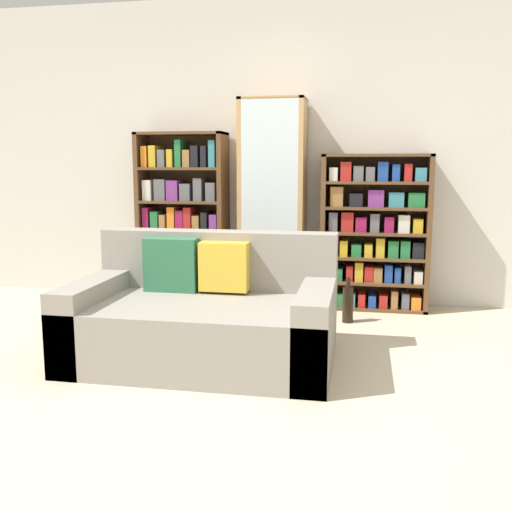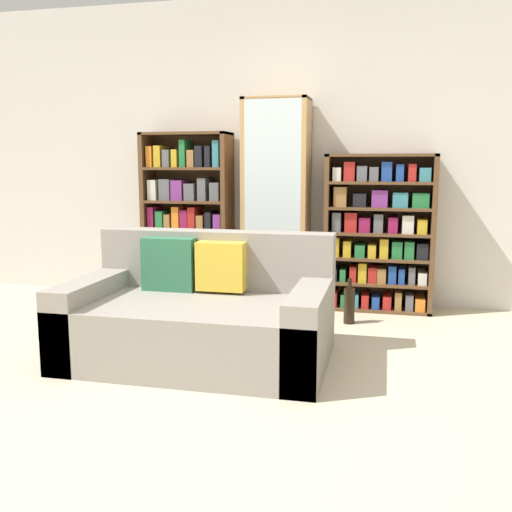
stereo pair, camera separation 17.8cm
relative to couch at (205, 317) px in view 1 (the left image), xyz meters
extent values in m
plane|color=beige|center=(0.20, -0.63, -0.27)|extent=(16.00, 16.00, 0.00)
cube|color=beige|center=(0.20, 1.75, 1.08)|extent=(6.87, 0.06, 2.70)
cube|color=gray|center=(0.00, -0.06, -0.07)|extent=(1.63, 0.99, 0.39)
cube|color=gray|center=(0.00, 0.34, 0.32)|extent=(1.63, 0.20, 0.40)
cube|color=gray|center=(-0.71, -0.06, -0.01)|extent=(0.20, 0.99, 0.51)
cube|color=gray|center=(0.72, -0.06, -0.01)|extent=(0.20, 0.99, 0.51)
cube|color=#2D6B47|center=(-0.28, 0.18, 0.30)|extent=(0.36, 0.12, 0.36)
cube|color=gold|center=(0.08, 0.18, 0.30)|extent=(0.32, 0.12, 0.32)
cube|color=brown|center=(-1.01, 1.54, 0.49)|extent=(0.04, 0.32, 1.53)
cube|color=brown|center=(-0.25, 1.54, 0.49)|extent=(0.04, 0.32, 1.53)
cube|color=brown|center=(-0.63, 1.54, 1.24)|extent=(0.80, 0.32, 0.02)
cube|color=brown|center=(-0.63, 1.54, -0.26)|extent=(0.80, 0.32, 0.02)
cube|color=brown|center=(-0.63, 1.69, 0.49)|extent=(0.80, 0.01, 1.53)
cube|color=brown|center=(-0.63, 1.54, 0.05)|extent=(0.72, 0.32, 0.02)
cube|color=brown|center=(-0.63, 1.54, 0.34)|extent=(0.72, 0.32, 0.02)
cube|color=brown|center=(-0.63, 1.54, 0.64)|extent=(0.72, 0.32, 0.02)
cube|color=brown|center=(-0.63, 1.54, 0.93)|extent=(0.72, 0.32, 0.02)
cube|color=black|center=(-0.94, 1.53, -0.14)|extent=(0.06, 0.24, 0.21)
cube|color=#8E1947|center=(-0.83, 1.53, -0.14)|extent=(0.07, 0.24, 0.22)
cube|color=black|center=(-0.74, 1.53, -0.17)|extent=(0.07, 0.24, 0.15)
cube|color=#5B5B60|center=(-0.63, 1.53, -0.13)|extent=(0.07, 0.24, 0.24)
cube|color=teal|center=(-0.53, 1.53, -0.13)|extent=(0.08, 0.24, 0.24)
cube|color=orange|center=(-0.43, 1.53, -0.16)|extent=(0.08, 0.24, 0.18)
cube|color=#8E1947|center=(-0.33, 1.53, -0.17)|extent=(0.07, 0.24, 0.16)
cube|color=teal|center=(-0.94, 1.53, 0.15)|extent=(0.07, 0.24, 0.19)
cube|color=#5B5B60|center=(-0.85, 1.53, 0.18)|extent=(0.06, 0.24, 0.23)
cube|color=#AD231E|center=(-0.77, 1.53, 0.14)|extent=(0.07, 0.24, 0.17)
cube|color=#5B5B60|center=(-0.68, 1.53, 0.15)|extent=(0.07, 0.24, 0.18)
cube|color=beige|center=(-0.59, 1.53, 0.17)|extent=(0.06, 0.24, 0.22)
cube|color=teal|center=(-0.50, 1.53, 0.17)|extent=(0.06, 0.24, 0.21)
cube|color=orange|center=(-0.41, 1.53, 0.15)|extent=(0.08, 0.24, 0.19)
cube|color=teal|center=(-0.33, 1.53, 0.14)|extent=(0.08, 0.24, 0.16)
cube|color=#8E1947|center=(-0.95, 1.53, 0.47)|extent=(0.06, 0.24, 0.23)
cube|color=#237038|center=(-0.87, 1.53, 0.45)|extent=(0.07, 0.24, 0.20)
cube|color=olive|center=(-0.79, 1.53, 0.44)|extent=(0.05, 0.24, 0.17)
cube|color=orange|center=(-0.71, 1.53, 0.47)|extent=(0.07, 0.24, 0.24)
cube|color=#8E1947|center=(-0.63, 1.53, 0.46)|extent=(0.07, 0.24, 0.21)
cube|color=#AD231E|center=(-0.56, 1.53, 0.47)|extent=(0.07, 0.24, 0.24)
cube|color=olive|center=(-0.48, 1.53, 0.44)|extent=(0.06, 0.24, 0.17)
cube|color=black|center=(-0.40, 1.53, 0.45)|extent=(0.06, 0.24, 0.20)
cube|color=#7A3384|center=(-0.32, 1.53, 0.44)|extent=(0.07, 0.24, 0.18)
cube|color=beige|center=(-0.93, 1.53, 0.74)|extent=(0.08, 0.24, 0.18)
cube|color=#5B5B60|center=(-0.81, 1.53, 0.75)|extent=(0.10, 0.24, 0.19)
cube|color=#7A3384|center=(-0.69, 1.53, 0.74)|extent=(0.10, 0.24, 0.18)
cube|color=#5B5B60|center=(-0.57, 1.53, 0.73)|extent=(0.09, 0.24, 0.15)
cube|color=#5B5B60|center=(-0.46, 1.53, 0.75)|extent=(0.08, 0.24, 0.20)
cube|color=#5B5B60|center=(-0.34, 1.53, 0.73)|extent=(0.08, 0.24, 0.16)
cube|color=orange|center=(-0.95, 1.53, 1.04)|extent=(0.05, 0.24, 0.19)
cube|color=gold|center=(-0.87, 1.53, 1.04)|extent=(0.06, 0.24, 0.19)
cube|color=#5B5B60|center=(-0.79, 1.53, 1.02)|extent=(0.06, 0.24, 0.15)
cube|color=gold|center=(-0.71, 1.53, 1.02)|extent=(0.05, 0.24, 0.16)
cube|color=#237038|center=(-0.63, 1.53, 1.07)|extent=(0.05, 0.24, 0.24)
cube|color=olive|center=(-0.56, 1.53, 1.02)|extent=(0.06, 0.24, 0.15)
cube|color=black|center=(-0.48, 1.53, 1.04)|extent=(0.07, 0.24, 0.19)
cube|color=black|center=(-0.40, 1.53, 1.04)|extent=(0.05, 0.24, 0.18)
cube|color=teal|center=(-0.32, 1.53, 1.06)|extent=(0.06, 0.24, 0.23)
cube|color=tan|center=(-0.07, 1.52, 0.63)|extent=(0.04, 0.36, 1.80)
cube|color=tan|center=(0.46, 1.52, 0.63)|extent=(0.04, 0.36, 1.80)
cube|color=tan|center=(0.20, 1.52, 1.52)|extent=(0.56, 0.36, 0.02)
cube|color=tan|center=(0.20, 1.52, -0.26)|extent=(0.56, 0.36, 0.02)
cube|color=tan|center=(0.20, 1.69, 0.63)|extent=(0.56, 0.01, 1.80)
cube|color=silver|center=(0.20, 1.34, 0.63)|extent=(0.48, 0.01, 1.78)
cube|color=tan|center=(0.20, 1.52, 0.04)|extent=(0.48, 0.32, 0.02)
cube|color=tan|center=(0.20, 1.52, 0.34)|extent=(0.48, 0.32, 0.02)
cube|color=tan|center=(0.20, 1.52, 0.63)|extent=(0.48, 0.32, 0.02)
cube|color=tan|center=(0.20, 1.52, 0.92)|extent=(0.48, 0.32, 0.02)
cube|color=tan|center=(0.20, 1.52, 1.21)|extent=(0.48, 0.32, 0.02)
cylinder|color=silver|center=(0.05, 1.50, -0.20)|extent=(0.01, 0.01, 0.09)
cone|color=silver|center=(0.05, 1.50, -0.11)|extent=(0.09, 0.09, 0.11)
cylinder|color=silver|center=(0.20, 1.53, -0.20)|extent=(0.01, 0.01, 0.09)
cone|color=silver|center=(0.20, 1.53, -0.11)|extent=(0.09, 0.09, 0.11)
cylinder|color=silver|center=(0.34, 1.50, -0.20)|extent=(0.01, 0.01, 0.09)
cone|color=silver|center=(0.34, 1.50, -0.11)|extent=(0.09, 0.09, 0.11)
cylinder|color=silver|center=(0.03, 1.52, 0.10)|extent=(0.01, 0.01, 0.08)
cone|color=silver|center=(0.03, 1.52, 0.18)|extent=(0.08, 0.08, 0.10)
cylinder|color=silver|center=(0.14, 1.54, 0.10)|extent=(0.01, 0.01, 0.08)
cone|color=silver|center=(0.14, 1.54, 0.18)|extent=(0.08, 0.08, 0.10)
cylinder|color=silver|center=(0.25, 1.53, 0.10)|extent=(0.01, 0.01, 0.08)
cone|color=silver|center=(0.25, 1.53, 0.18)|extent=(0.08, 0.08, 0.10)
cylinder|color=silver|center=(0.36, 1.53, 0.10)|extent=(0.01, 0.01, 0.08)
cone|color=silver|center=(0.36, 1.53, 0.18)|extent=(0.08, 0.08, 0.10)
cylinder|color=silver|center=(0.05, 1.50, 0.38)|extent=(0.01, 0.01, 0.07)
cone|color=silver|center=(0.05, 1.50, 0.46)|extent=(0.09, 0.09, 0.08)
cylinder|color=silver|center=(0.20, 1.53, 0.38)|extent=(0.01, 0.01, 0.07)
cone|color=silver|center=(0.20, 1.53, 0.46)|extent=(0.09, 0.09, 0.08)
cylinder|color=silver|center=(0.34, 1.53, 0.38)|extent=(0.01, 0.01, 0.07)
cone|color=silver|center=(0.34, 1.53, 0.46)|extent=(0.09, 0.09, 0.08)
cylinder|color=silver|center=(0.02, 1.53, 0.68)|extent=(0.01, 0.01, 0.08)
cone|color=silver|center=(0.02, 1.53, 0.77)|extent=(0.06, 0.06, 0.10)
cylinder|color=silver|center=(0.11, 1.50, 0.68)|extent=(0.01, 0.01, 0.08)
cone|color=silver|center=(0.11, 1.50, 0.77)|extent=(0.06, 0.06, 0.10)
cylinder|color=silver|center=(0.20, 1.51, 0.68)|extent=(0.01, 0.01, 0.08)
cone|color=silver|center=(0.20, 1.51, 0.77)|extent=(0.06, 0.06, 0.10)
cylinder|color=silver|center=(0.28, 1.53, 0.68)|extent=(0.01, 0.01, 0.08)
cone|color=silver|center=(0.28, 1.53, 0.77)|extent=(0.06, 0.06, 0.10)
cylinder|color=silver|center=(0.37, 1.53, 0.68)|extent=(0.01, 0.01, 0.08)
cone|color=silver|center=(0.37, 1.53, 0.77)|extent=(0.06, 0.06, 0.10)
cylinder|color=silver|center=(0.02, 1.50, 0.98)|extent=(0.01, 0.01, 0.09)
cone|color=silver|center=(0.02, 1.50, 1.07)|extent=(0.06, 0.06, 0.11)
cylinder|color=silver|center=(0.11, 1.53, 0.98)|extent=(0.01, 0.01, 0.09)
cone|color=silver|center=(0.11, 1.53, 1.07)|extent=(0.06, 0.06, 0.11)
cylinder|color=silver|center=(0.20, 1.53, 0.98)|extent=(0.01, 0.01, 0.09)
cone|color=silver|center=(0.20, 1.53, 1.07)|extent=(0.06, 0.06, 0.11)
cylinder|color=silver|center=(0.28, 1.51, 0.98)|extent=(0.01, 0.01, 0.09)
cone|color=silver|center=(0.28, 1.51, 1.07)|extent=(0.06, 0.06, 0.11)
cylinder|color=silver|center=(0.37, 1.52, 0.98)|extent=(0.01, 0.01, 0.09)
cone|color=silver|center=(0.37, 1.52, 1.07)|extent=(0.06, 0.06, 0.11)
cylinder|color=silver|center=(0.02, 1.52, 1.27)|extent=(0.01, 0.01, 0.08)
cone|color=silver|center=(0.02, 1.52, 1.35)|extent=(0.06, 0.06, 0.09)
cylinder|color=silver|center=(0.11, 1.51, 1.27)|extent=(0.01, 0.01, 0.08)
cone|color=silver|center=(0.11, 1.51, 1.35)|extent=(0.06, 0.06, 0.09)
cylinder|color=silver|center=(0.20, 1.53, 1.27)|extent=(0.01, 0.01, 0.08)
cone|color=silver|center=(0.20, 1.53, 1.35)|extent=(0.06, 0.06, 0.09)
cylinder|color=silver|center=(0.28, 1.51, 1.27)|extent=(0.01, 0.01, 0.08)
cone|color=silver|center=(0.28, 1.51, 1.35)|extent=(0.06, 0.06, 0.09)
cylinder|color=silver|center=(0.37, 1.50, 1.27)|extent=(0.01, 0.01, 0.08)
cone|color=silver|center=(0.37, 1.50, 1.35)|extent=(0.06, 0.06, 0.09)
cube|color=brown|center=(0.65, 1.54, 0.39)|extent=(0.04, 0.32, 1.33)
cube|color=brown|center=(1.52, 1.54, 0.39)|extent=(0.04, 0.32, 1.33)
cube|color=brown|center=(1.08, 1.54, 1.05)|extent=(0.91, 0.32, 0.02)
cube|color=brown|center=(1.08, 1.54, -0.26)|extent=(0.91, 0.32, 0.02)
cube|color=brown|center=(1.08, 1.69, 0.39)|extent=(0.91, 0.01, 1.33)
cube|color=brown|center=(1.08, 1.54, -0.03)|extent=(0.83, 0.32, 0.02)
cube|color=brown|center=(1.08, 1.54, 0.18)|extent=(0.83, 0.32, 0.02)
cube|color=brown|center=(1.08, 1.54, 0.39)|extent=(0.83, 0.32, 0.02)
cube|color=brown|center=(1.08, 1.54, 0.61)|extent=(0.83, 0.32, 0.02)
cube|color=brown|center=(1.08, 1.54, 0.82)|extent=(0.83, 0.32, 0.02)
cube|color=#AD231E|center=(0.72, 1.53, -0.18)|extent=(0.06, 0.24, 0.13)
cube|color=#237038|center=(0.81, 1.53, -0.19)|extent=(0.06, 0.24, 0.11)
cube|color=teal|center=(0.90, 1.53, -0.19)|extent=(0.06, 0.24, 0.12)
cube|color=#AD231E|center=(0.99, 1.53, -0.19)|extent=(0.06, 0.24, 0.12)
cube|color=#1E4293|center=(1.08, 1.53, -0.19)|extent=(0.06, 0.24, 0.11)
cube|color=#AD231E|center=(1.17, 1.53, -0.19)|extent=(0.07, 0.24, 0.11)
cube|color=olive|center=(1.26, 1.53, -0.17)|extent=(0.06, 0.24, 0.15)
cube|color=#5B5B60|center=(1.35, 1.53, -0.18)|extent=(0.06, 0.24, 0.14)
cube|color=orange|center=(1.44, 1.53, -0.19)|extent=(0.08, 0.24, 0.11)
cube|color=black|center=(0.72, 1.53, 0.03)|extent=(0.06, 0.24, 0.11)
cube|color=#237038|center=(0.80, 1.53, 0.03)|extent=(0.05, 0.24, 0.11)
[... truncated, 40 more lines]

